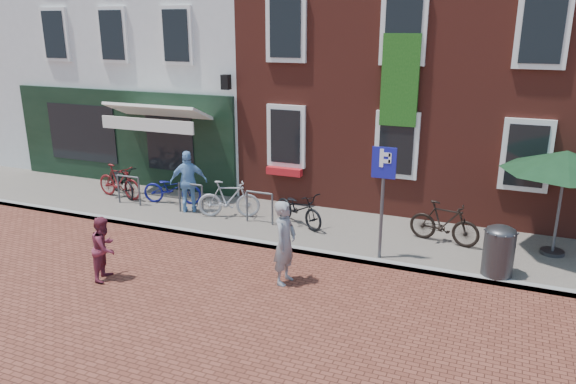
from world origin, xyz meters
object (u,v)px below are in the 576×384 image
at_px(parasol, 567,157).
at_px(bicycle_2, 172,188).
at_px(cafe_person, 189,182).
at_px(woman, 285,243).
at_px(bicycle_4, 299,208).
at_px(bicycle_0, 122,181).
at_px(bicycle_3, 229,199).
at_px(parking_sign, 383,183).
at_px(bicycle_5, 444,223).
at_px(boy, 104,248).
at_px(bicycle_1, 119,181).
at_px(litter_bin, 499,248).

bearing_deg(parasol, bicycle_2, -179.23).
height_order(cafe_person, bicycle_2, cafe_person).
xyz_separation_m(woman, bicycle_4, (-0.82, 2.86, -0.30)).
height_order(bicycle_0, bicycle_3, bicycle_3).
bearing_deg(bicycle_4, parking_sign, -89.74).
relative_size(bicycle_4, bicycle_5, 1.03).
bearing_deg(boy, bicycle_3, -24.09).
relative_size(parasol, cafe_person, 1.57).
height_order(bicycle_1, bicycle_3, same).
distance_m(bicycle_4, bicycle_5, 3.49).
relative_size(litter_bin, parking_sign, 0.46).
bearing_deg(woman, boy, 112.98).
xyz_separation_m(woman, bicycle_2, (-4.70, 3.15, -0.30)).
bearing_deg(woman, bicycle_1, 68.55).
bearing_deg(parking_sign, litter_bin, 1.47).
relative_size(boy, bicycle_2, 0.78).
distance_m(bicycle_2, bicycle_4, 3.90).
bearing_deg(boy, bicycle_1, 21.51).
xyz_separation_m(woman, boy, (-3.39, -1.19, -0.19)).
bearing_deg(bicycle_0, bicycle_1, -128.16).
distance_m(woman, bicycle_3, 3.86).
distance_m(parasol, bicycle_4, 6.05).
bearing_deg(parking_sign, bicycle_2, 166.47).
distance_m(parasol, bicycle_2, 9.82).
distance_m(litter_bin, woman, 4.24).
xyz_separation_m(boy, bicycle_1, (-3.02, 4.19, -0.07)).
relative_size(parasol, boy, 1.99).
distance_m(litter_bin, bicycle_4, 4.82).
distance_m(litter_bin, bicycle_1, 10.36).
bearing_deg(bicycle_3, woman, -155.83).
bearing_deg(litter_bin, parking_sign, -178.53).
relative_size(bicycle_1, bicycle_5, 1.00).
height_order(parking_sign, bicycle_1, parking_sign).
distance_m(boy, bicycle_5, 7.38).
bearing_deg(parking_sign, woman, -132.29).
xyz_separation_m(litter_bin, bicycle_0, (-10.36, 1.52, -0.14)).
relative_size(cafe_person, bicycle_2, 0.99).
bearing_deg(bicycle_4, bicycle_5, -59.61).
relative_size(woman, bicycle_1, 1.04).
height_order(parasol, bicycle_1, parasol).
bearing_deg(bicycle_3, parking_sign, -124.88).
bearing_deg(parking_sign, bicycle_4, 152.62).
bearing_deg(bicycle_5, bicycle_1, 101.05).
bearing_deg(bicycle_4, parasol, -58.19).
bearing_deg(bicycle_0, woman, -85.85).
relative_size(litter_bin, parasol, 0.43).
height_order(cafe_person, bicycle_5, cafe_person).
height_order(litter_bin, bicycle_5, litter_bin).
bearing_deg(bicycle_5, parasol, -72.79).
distance_m(bicycle_0, bicycle_2, 1.79).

